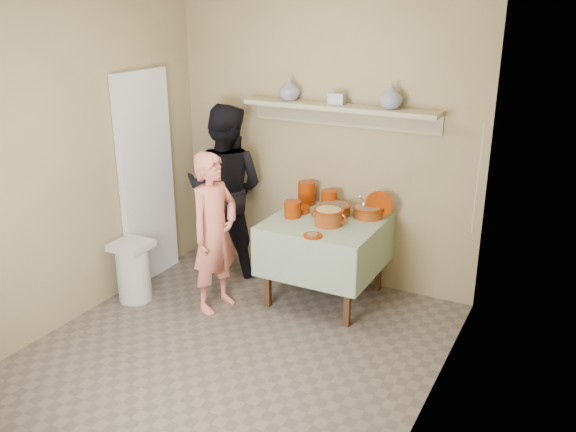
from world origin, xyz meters
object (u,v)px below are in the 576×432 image
Objects in this scene: person_cook at (214,233)px; person_helper at (225,189)px; serving_table at (326,233)px; trash_bin at (134,271)px; cazuela_rice at (329,216)px.

person_cook is 0.85m from person_helper.
trash_bin is at bearing -151.59° from serving_table.
person_helper is 1.25m from cazuela_rice.
serving_table is (0.78, 0.60, -0.07)m from person_cook.
person_cook reaches higher than trash_bin.
person_cook is 0.84× the size of person_helper.
person_helper is at bearing 168.37° from cazuela_rice.
person_cook is at bearing -149.54° from cazuela_rice.
person_cook is 0.89m from trash_bin.
trash_bin is (-1.59, -0.72, -0.56)m from cazuela_rice.
cazuela_rice is 0.59× the size of trash_bin.
cazuela_rice is 1.83m from trash_bin.
trash_bin is (-0.74, -0.22, -0.42)m from person_cook.
person_cook is 1.46× the size of serving_table.
person_helper reaches higher than person_cook.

